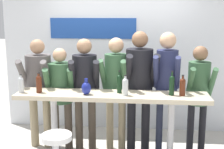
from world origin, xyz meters
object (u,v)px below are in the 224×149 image
object	(u,v)px
person_far_right	(199,88)
wine_bottle_4	(39,83)
person_center_right	(139,79)
person_center_left	(85,82)
wine_bottle_5	(172,84)
decorative_vase	(86,88)
tasting_table	(111,106)
person_center	(116,81)
wine_bottle_3	(183,86)
person_left	(61,88)
wine_bottle_2	(125,86)
person_far_left	(39,82)
person_right	(167,78)
wine_bottle_1	(119,83)
wine_bottle_0	(21,84)

from	to	relation	value
person_far_right	wine_bottle_4	world-z (taller)	person_far_right
person_center_right	person_center_left	bearing A→B (deg)	172.70
wine_bottle_5	decorative_vase	xyz separation A→B (m)	(-1.14, -0.07, -0.06)
tasting_table	person_center	xyz separation A→B (m)	(0.02, 0.49, 0.23)
wine_bottle_3	person_left	bearing A→B (deg)	166.16
wine_bottle_5	wine_bottle_2	bearing A→B (deg)	-173.22
person_center	wine_bottle_3	xyz separation A→B (m)	(0.93, -0.50, 0.07)
person_center	person_far_right	distance (m)	1.22
person_far_left	wine_bottle_2	size ratio (longest dim) A/B	6.18
person_right	decorative_vase	bearing A→B (deg)	-149.85
person_center	wine_bottle_1	distance (m)	0.45
person_center	decorative_vase	distance (m)	0.67
person_center_right	wine_bottle_1	bearing A→B (deg)	-131.50
wine_bottle_4	wine_bottle_0	bearing A→B (deg)	-174.64
person_center_right	wine_bottle_3	bearing A→B (deg)	-49.39
person_left	person_far_right	bearing A→B (deg)	-7.25
wine_bottle_0	wine_bottle_5	xyz separation A→B (m)	(2.04, 0.06, 0.03)
person_center_left	wine_bottle_0	world-z (taller)	person_center_left
tasting_table	person_center_left	distance (m)	0.67
person_far_right	wine_bottle_0	xyz separation A→B (m)	(-2.47, -0.51, 0.12)
person_center_right	decorative_vase	size ratio (longest dim) A/B	8.40
wine_bottle_1	person_center_left	bearing A→B (deg)	144.59
person_center_right	wine_bottle_5	size ratio (longest dim) A/B	5.63
wine_bottle_4	wine_bottle_5	distance (m)	1.80
tasting_table	person_right	xyz separation A→B (m)	(0.77, 0.43, 0.31)
wine_bottle_1	wine_bottle_4	bearing A→B (deg)	-175.19
person_center	person_far_right	bearing A→B (deg)	3.77
person_right	wine_bottle_4	distance (m)	1.82
person_left	wine_bottle_0	size ratio (longest dim) A/B	6.21
person_center	wine_bottle_1	world-z (taller)	person_center
person_left	wine_bottle_0	world-z (taller)	person_left
person_right	wine_bottle_0	distance (m)	2.06
person_center_left	wine_bottle_3	distance (m)	1.47
person_left	wine_bottle_0	bearing A→B (deg)	-138.17
tasting_table	wine_bottle_1	bearing A→B (deg)	25.14
person_far_left	wine_bottle_0	xyz separation A→B (m)	(-0.06, -0.55, 0.09)
person_left	person_center	size ratio (longest dim) A/B	0.91
person_center	wine_bottle_3	size ratio (longest dim) A/B	6.26
wine_bottle_3	wine_bottle_4	xyz separation A→B (m)	(-1.94, -0.03, 0.00)
person_center	wine_bottle_5	world-z (taller)	person_center
wine_bottle_1	person_center	bearing A→B (deg)	101.13
person_left	person_right	bearing A→B (deg)	-7.73
person_far_left	person_center	xyz separation A→B (m)	(1.20, 0.00, 0.03)
wine_bottle_3	person_right	bearing A→B (deg)	111.94
wine_bottle_3	wine_bottle_4	distance (m)	1.94
person_center	wine_bottle_5	bearing A→B (deg)	-26.28
wine_bottle_0	wine_bottle_5	size ratio (longest dim) A/B	0.78
wine_bottle_5	person_center_left	bearing A→B (deg)	160.41
person_center_right	decorative_vase	distance (m)	0.89
wine_bottle_5	person_center_right	bearing A→B (deg)	132.43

